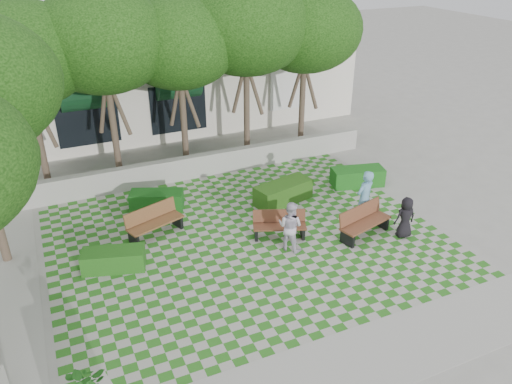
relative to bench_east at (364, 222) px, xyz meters
name	(u,v)px	position (x,y,z in m)	size (l,w,h in m)	color
ground	(261,257)	(-3.53, 0.20, -0.48)	(90.00, 90.00, 0.00)	gray
lawn	(248,240)	(-3.53, 1.20, -0.47)	(12.00, 12.00, 0.00)	#2B721E
sidewalk_south	(348,366)	(-3.53, -4.50, -0.47)	(16.00, 2.00, 0.01)	#9E9B93
sidewalk_west	(0,301)	(-10.73, 1.20, -0.47)	(2.00, 12.00, 0.01)	#9E9B93
retaining_wall	(196,166)	(-3.53, 6.40, -0.03)	(15.00, 0.36, 0.90)	#9E9B93
bench_east	(364,222)	(0.00, 0.00, 0.00)	(1.99, 1.10, 0.99)	brown
bench_mid	(279,225)	(-2.51, 1.02, -0.05)	(1.77, 1.13, 0.88)	#542D1C
bench_west	(154,222)	(-6.13, 2.76, -0.01)	(1.96, 1.19, 0.98)	brown
hedge_east	(357,177)	(1.90, 3.11, -0.13)	(1.99, 0.79, 0.70)	#165317
hedge_midright	(283,192)	(-1.34, 3.07, -0.10)	(2.14, 0.86, 0.75)	#204813
hedge_midleft	(157,200)	(-5.63, 4.46, -0.16)	(1.84, 0.73, 0.64)	#134715
hedge_west	(114,260)	(-7.67, 1.42, -0.17)	(1.77, 0.71, 0.62)	#1B4F15
person_blue	(364,198)	(0.36, 0.57, 0.50)	(0.71, 0.47, 1.95)	#669BBA
person_dark	(405,217)	(1.13, -0.60, 0.21)	(0.68, 0.44, 1.39)	black
person_white	(290,226)	(-2.54, 0.26, 0.33)	(0.79, 0.62, 1.62)	silver
tree_row	(138,51)	(-5.39, 6.15, 4.70)	(17.70, 13.40, 7.41)	#47382B
building	(164,69)	(-2.59, 14.28, 2.04)	(18.00, 8.92, 5.15)	silver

